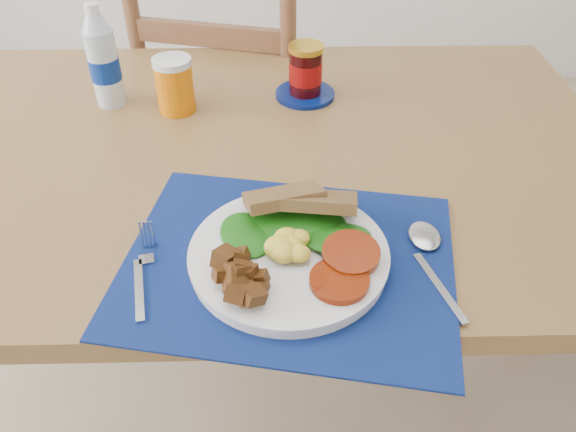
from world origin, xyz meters
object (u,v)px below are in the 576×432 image
(water_bottle, at_px, (103,62))
(juice_glass, at_px, (175,87))
(chair_far, at_px, (229,75))
(breakfast_plate, at_px, (285,252))
(jam_on_saucer, at_px, (306,74))

(water_bottle, height_order, juice_glass, water_bottle)
(chair_far, distance_m, juice_glass, 0.48)
(chair_far, distance_m, breakfast_plate, 0.92)
(chair_far, xyz_separation_m, breakfast_plate, (0.14, -0.90, 0.16))
(juice_glass, bearing_deg, breakfast_plate, -65.13)
(breakfast_plate, height_order, jam_on_saucer, jam_on_saucer)
(jam_on_saucer, bearing_deg, chair_far, 116.45)
(breakfast_plate, bearing_deg, water_bottle, 119.25)
(breakfast_plate, bearing_deg, chair_far, 92.27)
(juice_glass, distance_m, jam_on_saucer, 0.27)
(juice_glass, bearing_deg, water_bottle, 167.22)
(chair_far, bearing_deg, breakfast_plate, 113.31)
(chair_far, relative_size, breakfast_plate, 4.36)
(chair_far, distance_m, jam_on_saucer, 0.47)
(water_bottle, relative_size, jam_on_saucer, 1.64)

